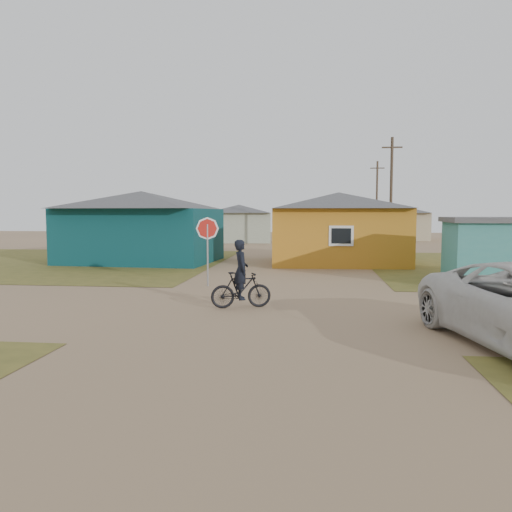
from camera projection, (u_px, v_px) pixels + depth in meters
The scene contains 11 objects.
ground at pixel (272, 311), 14.00m from camera, with size 120.00×120.00×0.00m, color #977757.
grass_nw at pixel (46, 262), 28.46m from camera, with size 20.00×18.00×0.00m, color brown.
house_teal at pixel (142, 226), 28.15m from camera, with size 8.93×7.08×4.00m.
house_yellow at pixel (338, 227), 27.40m from camera, with size 7.72×6.76×3.90m.
house_pale_west at pixel (239, 223), 48.18m from camera, with size 7.04×6.15×3.60m.
house_beige_east at pixel (398, 222), 52.30m from camera, with size 6.95×6.05×3.60m.
house_pale_north at pixel (189, 222), 60.97m from camera, with size 6.28×5.81×3.40m.
utility_pole_near at pixel (391, 193), 34.69m from camera, with size 1.40×0.20×8.00m.
utility_pole_far at pixel (377, 200), 50.41m from camera, with size 1.40×0.20×8.00m.
stop_sign at pixel (207, 236), 18.67m from camera, with size 0.85×0.19×2.61m.
cyclist at pixel (241, 283), 14.46m from camera, with size 1.83×0.99×1.99m.
Camera 1 is at (1.13, -13.78, 2.74)m, focal length 35.00 mm.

